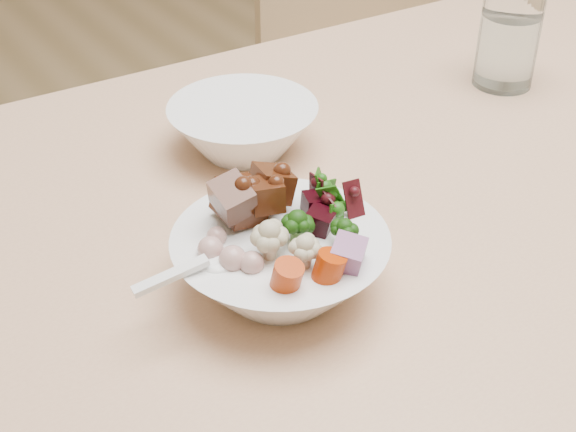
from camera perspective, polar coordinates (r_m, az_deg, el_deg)
The scene contains 6 objects.
dining_table at distance 1.04m, azimuth 18.74°, elevation 1.01°, with size 1.64×0.97×0.75m.
chair_far at distance 1.71m, azimuth 6.34°, elevation 10.90°, with size 0.50×0.50×0.95m.
food_bowl at distance 0.71m, azimuth -0.50°, elevation -2.98°, with size 0.19×0.19×0.10m.
soup_spoon at distance 0.67m, azimuth -5.70°, elevation -3.66°, with size 0.10×0.03×0.02m.
water_glass at distance 1.10m, azimuth 15.39°, elevation 11.95°, with size 0.08×0.08×0.13m.
side_bowl at distance 0.92m, azimuth -3.20°, elevation 6.23°, with size 0.17×0.17×0.06m, color white, non-canonical shape.
Camera 1 is at (-0.77, -0.61, 1.23)m, focal length 50.00 mm.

